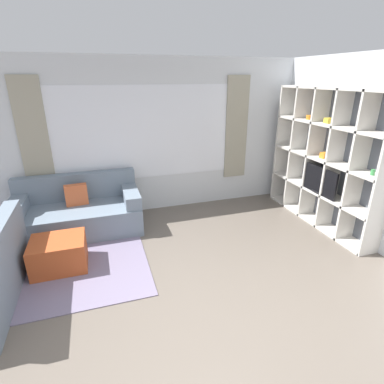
{
  "coord_description": "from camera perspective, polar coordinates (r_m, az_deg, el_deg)",
  "views": [
    {
      "loc": [
        -0.81,
        -1.93,
        2.37
      ],
      "look_at": [
        0.39,
        1.81,
        0.85
      ],
      "focal_mm": 28.0,
      "sensor_mm": 36.0,
      "label": 1
    }
  ],
  "objects": [
    {
      "name": "ground_plane",
      "position": [
        3.16,
        3.64,
        -27.45
      ],
      "size": [
        16.0,
        16.0,
        0.0
      ],
      "primitive_type": "plane",
      "color": "#665B51"
    },
    {
      "name": "wall_back",
      "position": [
        5.42,
        -9.01,
        10.1
      ],
      "size": [
        6.94,
        0.11,
        2.7
      ],
      "color": "silver",
      "rests_on": "ground_plane"
    },
    {
      "name": "wall_right",
      "position": [
        5.26,
        27.95,
        7.5
      ],
      "size": [
        0.07,
        4.5,
        2.7
      ],
      "primitive_type": "cube",
      "color": "silver",
      "rests_on": "ground_plane"
    },
    {
      "name": "area_rug",
      "position": [
        4.5,
        -25.3,
        -12.89
      ],
      "size": [
        2.5,
        1.92,
        0.01
      ],
      "primitive_type": "cube",
      "color": "slate",
      "rests_on": "ground_plane"
    },
    {
      "name": "shelving_unit",
      "position": [
        5.39,
        24.06,
        5.71
      ],
      "size": [
        0.34,
        2.33,
        2.22
      ],
      "color": "#515660",
      "rests_on": "ground_plane"
    },
    {
      "name": "couch_main",
      "position": [
        5.19,
        -20.78,
        -3.68
      ],
      "size": [
        1.93,
        0.95,
        0.87
      ],
      "color": "slate",
      "rests_on": "ground_plane"
    },
    {
      "name": "ottoman",
      "position": [
        4.35,
        -23.99,
        -10.72
      ],
      "size": [
        0.67,
        0.56,
        0.41
      ],
      "color": "#B74C23",
      "rests_on": "ground_plane"
    }
  ]
}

